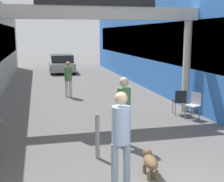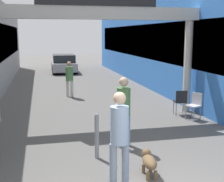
{
  "view_description": "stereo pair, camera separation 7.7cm",
  "coord_description": "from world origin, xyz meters",
  "px_view_note": "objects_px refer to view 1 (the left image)",
  "views": [
    {
      "loc": [
        -1.94,
        -3.89,
        2.82
      ],
      "look_at": [
        0.0,
        4.2,
        1.3
      ],
      "focal_mm": 50.0,
      "sensor_mm": 36.0,
      "label": 1
    },
    {
      "loc": [
        -1.86,
        -3.91,
        2.82
      ],
      "look_at": [
        0.0,
        4.2,
        1.3
      ],
      "focal_mm": 50.0,
      "sensor_mm": 36.0,
      "label": 2
    }
  ],
  "objects_px": {
    "cafe_chair_aluminium_nearer": "(194,103)",
    "cafe_chair_black_farther": "(180,100)",
    "pedestrian_companion": "(124,107)",
    "pedestrian_carrying_crate": "(68,77)",
    "dog_on_leash": "(150,161)",
    "parked_car_silver": "(62,64)",
    "bollard_post_metal": "(97,136)",
    "pedestrian_with_dog": "(121,133)"
  },
  "relations": [
    {
      "from": "pedestrian_carrying_crate",
      "to": "pedestrian_with_dog",
      "type": "bearing_deg",
      "value": -89.27
    },
    {
      "from": "pedestrian_carrying_crate",
      "to": "cafe_chair_aluminium_nearer",
      "type": "bearing_deg",
      "value": -51.75
    },
    {
      "from": "cafe_chair_black_farther",
      "to": "dog_on_leash",
      "type": "bearing_deg",
      "value": -122.12
    },
    {
      "from": "dog_on_leash",
      "to": "pedestrian_companion",
      "type": "bearing_deg",
      "value": 91.98
    },
    {
      "from": "pedestrian_companion",
      "to": "parked_car_silver",
      "type": "distance_m",
      "value": 16.23
    },
    {
      "from": "bollard_post_metal",
      "to": "cafe_chair_aluminium_nearer",
      "type": "distance_m",
      "value": 4.57
    },
    {
      "from": "parked_car_silver",
      "to": "pedestrian_carrying_crate",
      "type": "bearing_deg",
      "value": -92.72
    },
    {
      "from": "cafe_chair_aluminium_nearer",
      "to": "cafe_chair_black_farther",
      "type": "distance_m",
      "value": 0.66
    },
    {
      "from": "pedestrian_companion",
      "to": "bollard_post_metal",
      "type": "bearing_deg",
      "value": -141.7
    },
    {
      "from": "pedestrian_with_dog",
      "to": "dog_on_leash",
      "type": "xyz_separation_m",
      "value": [
        0.69,
        0.3,
        -0.74
      ]
    },
    {
      "from": "pedestrian_carrying_crate",
      "to": "bollard_post_metal",
      "type": "height_order",
      "value": "pedestrian_carrying_crate"
    },
    {
      "from": "pedestrian_companion",
      "to": "pedestrian_carrying_crate",
      "type": "xyz_separation_m",
      "value": [
        -0.74,
        6.66,
        -0.1
      ]
    },
    {
      "from": "dog_on_leash",
      "to": "cafe_chair_black_farther",
      "type": "relative_size",
      "value": 0.76
    },
    {
      "from": "pedestrian_companion",
      "to": "pedestrian_carrying_crate",
      "type": "relative_size",
      "value": 1.1
    },
    {
      "from": "pedestrian_companion",
      "to": "cafe_chair_aluminium_nearer",
      "type": "bearing_deg",
      "value": 32.82
    },
    {
      "from": "pedestrian_with_dog",
      "to": "cafe_chair_black_farther",
      "type": "xyz_separation_m",
      "value": [
        3.39,
        4.59,
        -0.5
      ]
    },
    {
      "from": "pedestrian_companion",
      "to": "pedestrian_with_dog",
      "type": "bearing_deg",
      "value": -107.06
    },
    {
      "from": "pedestrian_companion",
      "to": "pedestrian_carrying_crate",
      "type": "distance_m",
      "value": 6.7
    },
    {
      "from": "pedestrian_companion",
      "to": "dog_on_leash",
      "type": "relative_size",
      "value": 2.64
    },
    {
      "from": "pedestrian_companion",
      "to": "cafe_chair_aluminium_nearer",
      "type": "xyz_separation_m",
      "value": [
        2.99,
        1.93,
        -0.48
      ]
    },
    {
      "from": "pedestrian_carrying_crate",
      "to": "cafe_chair_aluminium_nearer",
      "type": "distance_m",
      "value": 6.04
    },
    {
      "from": "cafe_chair_black_farther",
      "to": "parked_car_silver",
      "type": "xyz_separation_m",
      "value": [
        -3.05,
        13.68,
        0.1
      ]
    },
    {
      "from": "bollard_post_metal",
      "to": "cafe_chair_aluminium_nearer",
      "type": "relative_size",
      "value": 1.19
    },
    {
      "from": "pedestrian_carrying_crate",
      "to": "cafe_chair_aluminium_nearer",
      "type": "height_order",
      "value": "pedestrian_carrying_crate"
    },
    {
      "from": "cafe_chair_black_farther",
      "to": "parked_car_silver",
      "type": "height_order",
      "value": "parked_car_silver"
    },
    {
      "from": "pedestrian_companion",
      "to": "parked_car_silver",
      "type": "height_order",
      "value": "pedestrian_companion"
    },
    {
      "from": "pedestrian_carrying_crate",
      "to": "parked_car_silver",
      "type": "xyz_separation_m",
      "value": [
        0.45,
        9.57,
        -0.28
      ]
    },
    {
      "from": "pedestrian_carrying_crate",
      "to": "parked_car_silver",
      "type": "relative_size",
      "value": 0.4
    },
    {
      "from": "pedestrian_with_dog",
      "to": "pedestrian_companion",
      "type": "xyz_separation_m",
      "value": [
        0.63,
        2.05,
        -0.02
      ]
    },
    {
      "from": "dog_on_leash",
      "to": "parked_car_silver",
      "type": "height_order",
      "value": "parked_car_silver"
    },
    {
      "from": "pedestrian_companion",
      "to": "cafe_chair_aluminium_nearer",
      "type": "relative_size",
      "value": 2.0
    },
    {
      "from": "pedestrian_with_dog",
      "to": "parked_car_silver",
      "type": "distance_m",
      "value": 18.28
    },
    {
      "from": "pedestrian_companion",
      "to": "cafe_chair_aluminium_nearer",
      "type": "height_order",
      "value": "pedestrian_companion"
    },
    {
      "from": "pedestrian_with_dog",
      "to": "cafe_chair_black_farther",
      "type": "bearing_deg",
      "value": 53.59
    },
    {
      "from": "pedestrian_companion",
      "to": "dog_on_leash",
      "type": "xyz_separation_m",
      "value": [
        0.06,
        -1.76,
        -0.72
      ]
    },
    {
      "from": "pedestrian_companion",
      "to": "parked_car_silver",
      "type": "bearing_deg",
      "value": 91.01
    },
    {
      "from": "pedestrian_carrying_crate",
      "to": "cafe_chair_black_farther",
      "type": "bearing_deg",
      "value": -49.62
    },
    {
      "from": "bollard_post_metal",
      "to": "cafe_chair_black_farther",
      "type": "distance_m",
      "value": 4.77
    },
    {
      "from": "parked_car_silver",
      "to": "dog_on_leash",
      "type": "bearing_deg",
      "value": -88.9
    },
    {
      "from": "pedestrian_carrying_crate",
      "to": "cafe_chair_black_farther",
      "type": "height_order",
      "value": "pedestrian_carrying_crate"
    },
    {
      "from": "pedestrian_with_dog",
      "to": "parked_car_silver",
      "type": "height_order",
      "value": "pedestrian_with_dog"
    },
    {
      "from": "cafe_chair_aluminium_nearer",
      "to": "parked_car_silver",
      "type": "distance_m",
      "value": 14.67
    }
  ]
}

